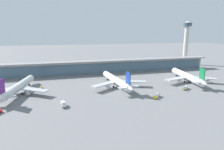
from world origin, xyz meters
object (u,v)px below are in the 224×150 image
Objects in this scene: service_truck_under_wing_grey at (63,104)px; service_truck_mid_apron_white at (207,80)px; airliner_right_stand at (187,76)px; control_tower at (186,39)px; service_truck_on_taxiway_olive at (186,87)px; service_truck_at_far_stand_yellow at (42,88)px; service_truck_near_nose_yellow at (157,95)px; airliner_left_stand at (18,87)px; airliner_centre_stand at (116,81)px.

service_truck_mid_apron_white is at bearing 12.79° from service_truck_under_wing_grey.
airliner_right_stand is 115.62m from control_tower.
service_truck_at_far_stand_yellow is (-117.59, 34.35, -0.90)m from service_truck_on_taxiway_olive.
service_truck_under_wing_grey is (-116.99, -32.41, -3.90)m from airliner_right_stand.
service_truck_near_nose_yellow is 66.90m from service_truck_under_wing_grey.
airliner_left_stand reaches higher than service_truck_mid_apron_white.
service_truck_at_far_stand_yellow is (-63.39, 11.09, -4.79)m from airliner_centre_stand.
airliner_centre_stand reaches higher than service_truck_at_far_stand_yellow.
airliner_left_stand reaches higher than service_truck_under_wing_grey.
service_truck_mid_apron_white is at bearing 27.05° from service_truck_on_taxiway_olive.
airliner_right_stand is (150.45, -2.97, 0.00)m from airliner_left_stand.
service_truck_under_wing_grey is at bearing -46.61° from airliner_left_stand.
service_truck_under_wing_grey reaches higher than service_truck_at_far_stand_yellow.
airliner_centre_stand is 1.00× the size of airliner_right_stand.
airliner_centre_stand is at bearing 156.77° from service_truck_on_taxiway_olive.
airliner_left_stand is at bearing 178.87° from airliner_right_stand.
airliner_right_stand is 23.74m from service_truck_mid_apron_white.
airliner_right_stand is at bearing 51.54° from service_truck_on_taxiway_olive.
service_truck_at_far_stand_yellow is (-84.12, 46.22, -0.90)m from service_truck_near_nose_yellow.
service_truck_near_nose_yellow and service_truck_on_taxiway_olive have the same top height.
service_truck_on_taxiway_olive is at bearing -125.36° from control_tower.
airliner_centre_stand is 40.98m from service_truck_near_nose_yellow.
service_truck_near_nose_yellow is 1.14× the size of service_truck_at_far_stand_yellow.
service_truck_mid_apron_white is (94.08, -2.91, -4.72)m from airliner_centre_stand.
airliner_centre_stand is 64.53m from service_truck_at_far_stand_yellow.
service_truck_under_wing_grey is (-46.17, -34.75, -3.90)m from airliner_centre_stand.
service_truck_near_nose_yellow is at bearing -156.28° from service_truck_mid_apron_white.
service_truck_mid_apron_white is (73.35, 32.23, -0.83)m from service_truck_near_nose_yellow.
airliner_centre_stand is at bearing 178.11° from airliner_right_stand.
service_truck_near_nose_yellow is (-50.09, -32.79, -3.89)m from airliner_right_stand.
airliner_centre_stand is at bearing -0.46° from airliner_left_stand.
service_truck_near_nose_yellow is at bearing -19.62° from airliner_left_stand.
airliner_left_stand is 19.90m from service_truck_at_far_stand_yellow.
airliner_centre_stand is at bearing 120.55° from service_truck_near_nose_yellow.
service_truck_on_taxiway_olive is (100.37, 11.48, 0.02)m from service_truck_under_wing_grey.
service_truck_under_wing_grey is 0.98× the size of service_truck_on_taxiway_olive.
airliner_left_stand is 9.58× the size of service_truck_at_far_stand_yellow.
airliner_left_stand is 233.40m from control_tower.
service_truck_on_taxiway_olive is 122.51m from service_truck_at_far_stand_yellow.
airliner_right_stand is 9.60× the size of service_truck_at_far_stand_yellow.
airliner_left_stand reaches higher than service_truck_on_taxiway_olive.
airliner_centre_stand is 164.04m from control_tower.
airliner_left_stand is 150.47m from airliner_right_stand.
airliner_left_stand and airliner_centre_stand have the same top height.
service_truck_mid_apron_white is 0.42× the size of service_truck_at_far_stand_yellow.
control_tower is at bearing 22.51° from airliner_left_stand.
service_truck_under_wing_grey is 2.64× the size of service_truck_mid_apron_white.
airliner_left_stand is 0.99× the size of airliner_centre_stand.
service_truck_mid_apron_white is 0.04× the size of control_tower.
airliner_left_stand is 48.85m from service_truck_under_wing_grey.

